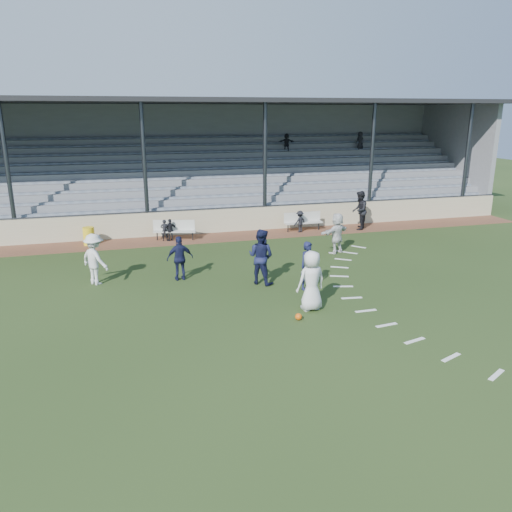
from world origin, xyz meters
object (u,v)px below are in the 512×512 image
at_px(player_white_lead, 311,281).
at_px(official, 360,210).
at_px(player_navy_lead, 308,266).
at_px(bench_left, 174,228).
at_px(trash_bin, 89,236).
at_px(football, 299,317).
at_px(bench_right, 303,220).

bearing_deg(player_white_lead, official, -134.17).
bearing_deg(player_navy_lead, bench_left, 100.35).
distance_m(player_white_lead, player_navy_lead, 1.87).
height_order(trash_bin, football, trash_bin).
bearing_deg(player_navy_lead, player_white_lead, -121.93).
bearing_deg(bench_left, official, 12.63).
distance_m(bench_right, trash_bin, 10.55).
bearing_deg(bench_right, football, -112.30).
distance_m(player_navy_lead, official, 9.82).
xyz_separation_m(bench_left, official, (9.55, -0.34, 0.44)).
relative_size(player_white_lead, player_navy_lead, 1.12).
bearing_deg(bench_right, player_white_lead, -110.39).
bearing_deg(bench_left, player_navy_lead, -51.24).
xyz_separation_m(bench_right, trash_bin, (-10.55, -0.11, -0.15)).
relative_size(bench_right, player_navy_lead, 1.18).
height_order(bench_left, trash_bin, bench_left).
bearing_deg(bench_right, official, -11.39).
xyz_separation_m(football, official, (7.12, 10.31, 0.92)).
xyz_separation_m(bench_left, trash_bin, (-3.92, 0.08, -0.15)).
xyz_separation_m(bench_right, player_white_lead, (-3.55, -10.16, 0.36)).
bearing_deg(official, bench_right, -66.80).
bearing_deg(football, player_white_lead, 46.26).
xyz_separation_m(trash_bin, football, (6.35, -10.73, -0.33)).
relative_size(bench_left, football, 9.83).
relative_size(trash_bin, football, 3.99).
xyz_separation_m(player_white_lead, official, (6.48, 9.63, 0.07)).
bearing_deg(player_white_lead, bench_left, -83.12).
relative_size(bench_left, official, 1.02).
xyz_separation_m(player_white_lead, player_navy_lead, (0.58, 1.78, -0.10)).
xyz_separation_m(bench_right, official, (2.93, -0.53, 0.44)).
xyz_separation_m(trash_bin, official, (13.47, -0.42, 0.59)).
distance_m(bench_left, official, 9.57).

